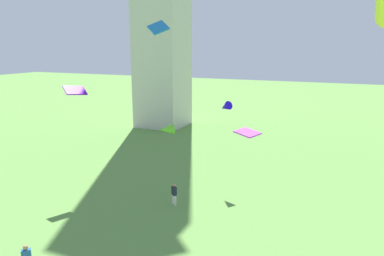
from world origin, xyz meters
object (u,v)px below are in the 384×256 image
Objects in this scene: person_1 at (174,193)px; kite_flying_6 at (158,28)px; kite_flying_5 at (225,107)px; kite_flying_4 at (75,90)px; kite_flying_8 at (247,133)px; kite_flying_2 at (166,129)px.

kite_flying_6 is at bearing -2.08° from person_1.
kite_flying_6 is at bearing -11.92° from kite_flying_5.
kite_flying_4 reaches higher than person_1.
kite_flying_5 reaches higher than kite_flying_8.
kite_flying_2 reaches higher than person_1.
person_1 is 0.97× the size of kite_flying_8.
kite_flying_6 is 1.23× the size of kite_flying_8.
kite_flying_5 reaches higher than person_1.
kite_flying_6 reaches higher than person_1.
kite_flying_4 reaches higher than kite_flying_2.
kite_flying_8 is (3.76, -7.30, -0.13)m from kite_flying_5.
kite_flying_6 is (-3.94, -3.75, 6.07)m from kite_flying_5.
kite_flying_4 is at bearing -120.82° from kite_flying_2.
kite_flying_6 is at bearing -173.32° from kite_flying_2.
kite_flying_5 is at bearing 122.02° from kite_flying_2.
kite_flying_6 reaches higher than kite_flying_2.
kite_flying_2 is 0.80× the size of kite_flying_8.
kite_flying_6 is 10.51m from kite_flying_8.
kite_flying_8 reaches higher than kite_flying_2.
kite_flying_8 is at bearing 16.48° from kite_flying_6.
kite_flying_2 is at bearing 120.15° from kite_flying_4.
kite_flying_6 is (-1.43, 1.71, 6.99)m from kite_flying_2.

